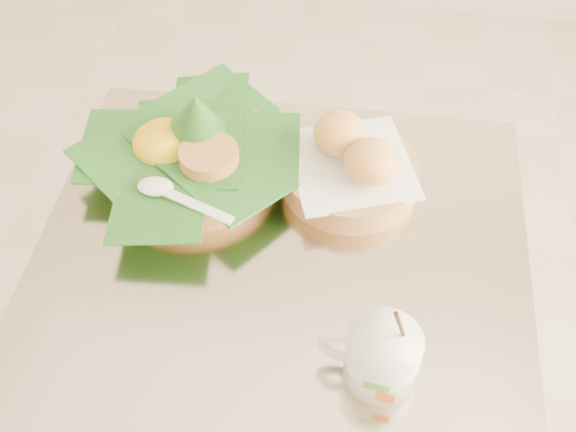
# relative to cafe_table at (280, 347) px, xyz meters

# --- Properties ---
(cafe_table) EXTENTS (0.71, 0.71, 0.75)m
(cafe_table) POSITION_rel_cafe_table_xyz_m (0.00, 0.00, 0.00)
(cafe_table) COLOR gray
(cafe_table) RESTS_ON floor
(rice_basket) EXTENTS (0.33, 0.33, 0.17)m
(rice_basket) POSITION_rel_cafe_table_xyz_m (-0.16, 0.17, 0.27)
(rice_basket) COLOR tan
(rice_basket) RESTS_ON cafe_table
(bread_basket) EXTENTS (0.23, 0.23, 0.11)m
(bread_basket) POSITION_rel_cafe_table_xyz_m (0.08, 0.17, 0.26)
(bread_basket) COLOR tan
(bread_basket) RESTS_ON cafe_table
(coffee_mug) EXTENTS (0.13, 0.10, 0.16)m
(coffee_mug) POSITION_rel_cafe_table_xyz_m (0.15, -0.15, 0.26)
(coffee_mug) COLOR white
(coffee_mug) RESTS_ON cafe_table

